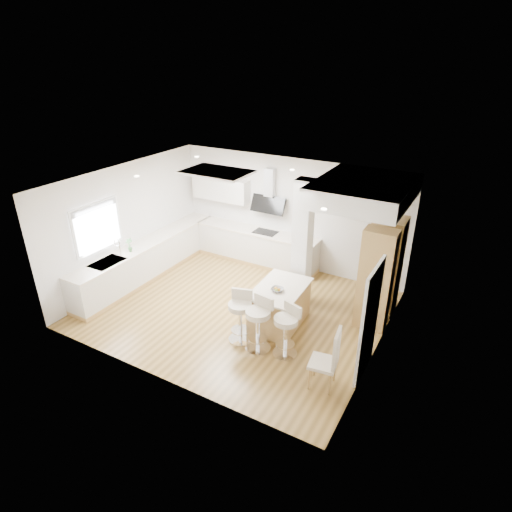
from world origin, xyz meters
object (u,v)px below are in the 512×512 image
Objects in this scene: peninsula at (280,306)px; bar_stool_a at (240,314)px; dining_chair at (330,358)px; bar_stool_b at (259,321)px; bar_stool_c at (287,328)px.

bar_stool_a is at bearing -117.56° from peninsula.
bar_stool_a is (-0.40, -0.85, 0.16)m from peninsula.
bar_stool_a is 0.92× the size of dining_chair.
peninsula is 1.25× the size of dining_chair.
bar_stool_c is (0.52, 0.10, -0.03)m from bar_stool_b.
bar_stool_c is at bearing 19.91° from bar_stool_b.
bar_stool_c is 0.90× the size of dining_chair.
bar_stool_a is 1.97m from dining_chair.
bar_stool_a is 0.95m from bar_stool_c.
bar_stool_a is at bearing -159.48° from bar_stool_c.
bar_stool_a reaches higher than peninsula.
bar_stool_b is (0.03, -0.92, 0.18)m from peninsula.
dining_chair is (1.50, -0.33, 0.00)m from bar_stool_b.
bar_stool_c reaches higher than peninsula.
dining_chair reaches higher than bar_stool_a.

